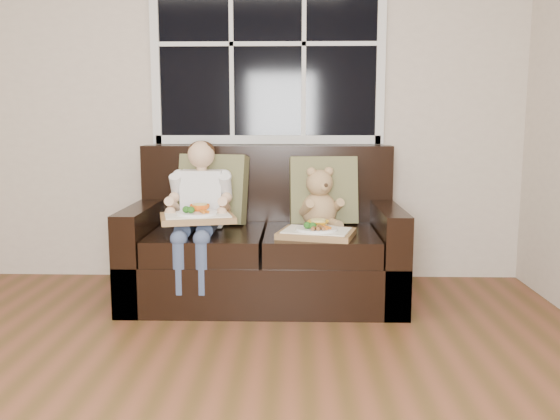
{
  "coord_description": "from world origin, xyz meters",
  "views": [
    {
      "loc": [
        0.65,
        -1.72,
        1.14
      ],
      "look_at": [
        0.55,
        1.85,
        0.59
      ],
      "focal_mm": 38.0,
      "sensor_mm": 36.0,
      "label": 1
    }
  ],
  "objects_px": {
    "loveseat": "(265,249)",
    "tray_right": "(317,232)",
    "teddy_bear": "(319,202)",
    "tray_left": "(197,216)",
    "child": "(200,200)"
  },
  "relations": [
    {
      "from": "tray_left",
      "to": "child",
      "type": "bearing_deg",
      "value": 80.37
    },
    {
      "from": "loveseat",
      "to": "tray_left",
      "type": "distance_m",
      "value": 0.56
    },
    {
      "from": "loveseat",
      "to": "tray_right",
      "type": "bearing_deg",
      "value": -42.65
    },
    {
      "from": "loveseat",
      "to": "tray_right",
      "type": "relative_size",
      "value": 3.44
    },
    {
      "from": "loveseat",
      "to": "teddy_bear",
      "type": "xyz_separation_m",
      "value": [
        0.35,
        0.03,
        0.3
      ]
    },
    {
      "from": "child",
      "to": "teddy_bear",
      "type": "height_order",
      "value": "child"
    },
    {
      "from": "child",
      "to": "teddy_bear",
      "type": "relative_size",
      "value": 2.12
    },
    {
      "from": "loveseat",
      "to": "tray_right",
      "type": "xyz_separation_m",
      "value": [
        0.32,
        -0.3,
        0.17
      ]
    },
    {
      "from": "loveseat",
      "to": "child",
      "type": "xyz_separation_m",
      "value": [
        -0.4,
        -0.12,
        0.33
      ]
    },
    {
      "from": "child",
      "to": "tray_right",
      "type": "height_order",
      "value": "child"
    },
    {
      "from": "teddy_bear",
      "to": "loveseat",
      "type": "bearing_deg",
      "value": 165.73
    },
    {
      "from": "child",
      "to": "tray_left",
      "type": "bearing_deg",
      "value": -85.26
    },
    {
      "from": "loveseat",
      "to": "child",
      "type": "relative_size",
      "value": 1.99
    },
    {
      "from": "loveseat",
      "to": "tray_left",
      "type": "height_order",
      "value": "loveseat"
    },
    {
      "from": "teddy_bear",
      "to": "tray_left",
      "type": "height_order",
      "value": "teddy_bear"
    }
  ]
}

